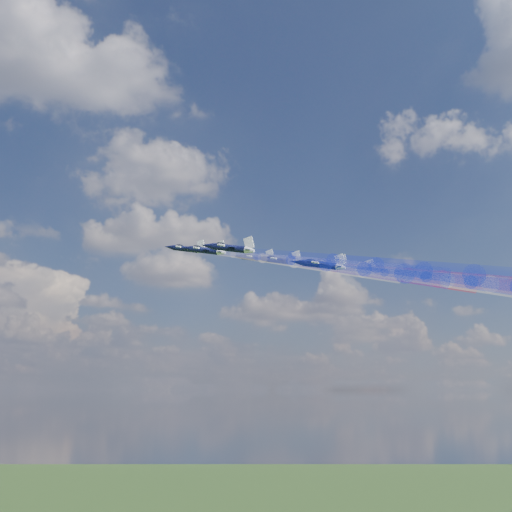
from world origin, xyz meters
name	(u,v)px	position (x,y,z in m)	size (l,w,h in m)	color
jet_lead	(186,249)	(8.72, 2.49, 146.91)	(9.48, 11.85, 3.16)	black
trail_lead	(294,262)	(28.17, -17.12, 141.29)	(3.95, 45.89, 3.95)	silver
jet_inner_left	(204,250)	(9.96, -11.35, 143.73)	(9.48, 11.85, 3.16)	black
trail_inner_left	(326,264)	(29.40, -30.96, 138.12)	(3.95, 45.89, 3.95)	#1828CF
jet_inner_right	(255,258)	(25.13, 1.26, 145.50)	(9.48, 11.85, 3.16)	black
trail_inner_right	(367,271)	(44.58, -18.35, 139.88)	(3.95, 45.89, 3.95)	red
jet_outer_left	(229,248)	(10.34, -30.38, 140.16)	(9.48, 11.85, 3.16)	black
trail_outer_left	(377,264)	(29.79, -49.99, 134.55)	(3.95, 45.89, 3.95)	#1828CF
jet_center_third	(279,261)	(25.96, -13.82, 142.03)	(9.48, 11.85, 3.16)	black
trail_center_third	(408,276)	(45.41, -33.43, 136.42)	(3.95, 45.89, 3.95)	silver
jet_outer_right	(327,263)	(43.91, 1.04, 145.46)	(9.48, 11.85, 3.16)	black
trail_outer_right	(442,276)	(63.36, -18.57, 139.84)	(3.95, 45.89, 3.95)	red
jet_rear_left	(320,265)	(28.66, -29.51, 138.31)	(9.48, 11.85, 3.16)	black
trail_rear_left	(471,282)	(48.11, -49.12, 132.69)	(3.95, 45.89, 3.95)	#1828CF
jet_rear_right	(352,269)	(42.15, -16.05, 140.73)	(9.48, 11.85, 3.16)	black
trail_rear_right	(486,284)	(61.60, -35.65, 135.12)	(3.95, 45.89, 3.95)	red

